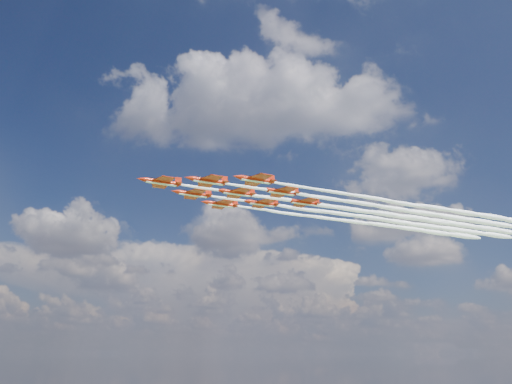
% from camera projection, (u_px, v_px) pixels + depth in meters
% --- Properties ---
extents(jet_lead, '(86.74, 61.24, 2.99)m').
position_uv_depth(jet_lead, '(315.00, 204.00, 153.16)').
color(jet_lead, '#AB1D09').
extents(jet_row2_port, '(86.74, 61.24, 2.99)m').
position_uv_depth(jet_row2_port, '(357.00, 203.00, 152.26)').
color(jet_row2_port, '#AB1D09').
extents(jet_row2_starb, '(86.74, 61.24, 2.99)m').
position_uv_depth(jet_row2_starb, '(333.00, 213.00, 163.07)').
color(jet_row2_starb, '#AB1D09').
extents(jet_row3_port, '(86.74, 61.24, 2.99)m').
position_uv_depth(jet_row3_port, '(399.00, 202.00, 151.35)').
color(jet_row3_port, '#AB1D09').
extents(jet_row3_centre, '(86.74, 61.24, 2.99)m').
position_uv_depth(jet_row3_centre, '(373.00, 212.00, 162.16)').
color(jet_row3_centre, '#AB1D09').
extents(jet_row3_starb, '(86.74, 61.24, 2.99)m').
position_uv_depth(jet_row3_starb, '(350.00, 221.00, 172.97)').
color(jet_row3_starb, '#AB1D09').
extents(jet_row4_port, '(86.74, 61.24, 2.99)m').
position_uv_depth(jet_row4_port, '(413.00, 211.00, 161.26)').
color(jet_row4_port, '#AB1D09').
extents(jet_row4_starb, '(86.74, 61.24, 2.99)m').
position_uv_depth(jet_row4_starb, '(387.00, 220.00, 172.07)').
color(jet_row4_starb, '#AB1D09').
extents(jet_tail, '(86.74, 61.24, 2.99)m').
position_uv_depth(jet_tail, '(425.00, 220.00, 171.16)').
color(jet_tail, '#AB1D09').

